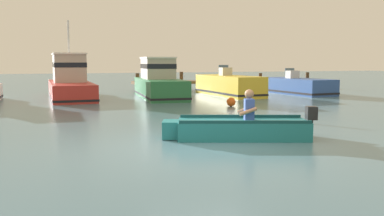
% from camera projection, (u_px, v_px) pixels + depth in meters
% --- Properties ---
extents(ground_plane, '(120.00, 120.00, 0.00)m').
position_uv_depth(ground_plane, '(207.00, 147.00, 8.98)').
color(ground_plane, slate).
extents(wooden_dock, '(12.65, 1.64, 1.18)m').
position_uv_depth(wooden_dock, '(226.00, 81.00, 27.81)').
color(wooden_dock, brown).
rests_on(wooden_dock, ground).
extents(rowboat_with_person, '(3.63, 2.08, 1.19)m').
position_uv_depth(rowboat_with_person, '(240.00, 128.00, 9.97)').
color(rowboat_with_person, '#1E727A').
rests_on(rowboat_with_person, ground).
extents(moored_boat_red, '(2.09, 6.86, 3.93)m').
position_uv_depth(moored_boat_red, '(70.00, 81.00, 21.19)').
color(moored_boat_red, '#B72D28').
rests_on(moored_boat_red, ground).
extents(moored_boat_green, '(2.34, 5.87, 2.09)m').
position_uv_depth(moored_boat_green, '(159.00, 82.00, 21.31)').
color(moored_boat_green, '#287042').
rests_on(moored_boat_green, ground).
extents(moored_boat_yellow, '(2.03, 5.39, 1.67)m').
position_uv_depth(moored_boat_yellow, '(229.00, 86.00, 22.71)').
color(moored_boat_yellow, gold).
rests_on(moored_boat_yellow, ground).
extents(moored_boat_blue, '(2.34, 5.08, 1.47)m').
position_uv_depth(moored_boat_blue, '(296.00, 86.00, 23.81)').
color(moored_boat_blue, '#2D519E').
rests_on(moored_boat_blue, ground).
extents(mooring_buoy, '(0.37, 0.37, 0.37)m').
position_uv_depth(mooring_buoy, '(231.00, 102.00, 17.08)').
color(mooring_buoy, '#E55919').
rests_on(mooring_buoy, ground).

